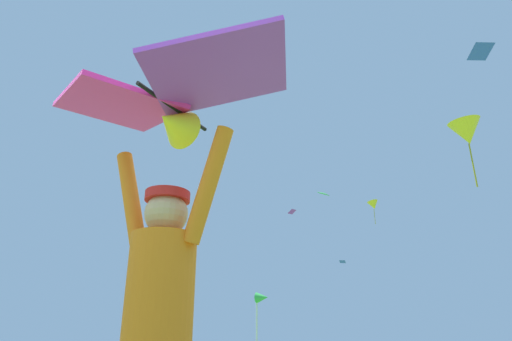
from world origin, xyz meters
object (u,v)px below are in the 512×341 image
distant_kite_green_low_right (324,193)px  distant_kite_blue_low_left (343,261)px  held_stunt_kite (168,100)px  distant_kite_yellow_high_right (374,205)px  kite_flyer_person (158,325)px  distant_kite_purple_overhead_distant (292,211)px  distant_kite_blue_mid_right (480,51)px  distant_kite_yellow_mid_left (467,133)px  marker_flag (261,305)px

distant_kite_green_low_right → distant_kite_blue_low_left: (0.14, 3.40, -4.60)m
held_stunt_kite → distant_kite_yellow_high_right: size_ratio=0.84×
kite_flyer_person → held_stunt_kite: 1.22m
distant_kite_purple_overhead_distant → distant_kite_blue_mid_right: distant_kite_blue_mid_right is taller
kite_flyer_person → held_stunt_kite: size_ratio=1.17×
distant_kite_green_low_right → distant_kite_yellow_mid_left: distant_kite_green_low_right is taller
distant_kite_green_low_right → distant_kite_blue_low_left: 5.72m
distant_kite_yellow_high_right → distant_kite_yellow_mid_left: 18.26m
distant_kite_purple_overhead_distant → distant_kite_blue_mid_right: 14.41m
distant_kite_purple_overhead_distant → distant_kite_blue_low_left: 10.08m
distant_kite_blue_low_left → kite_flyer_person: bearing=-76.0°
distant_kite_yellow_high_right → distant_kite_green_low_right: (-2.90, -3.72, 0.28)m
held_stunt_kite → distant_kite_yellow_high_right: bearing=99.3°
distant_kite_green_low_right → distant_kite_blue_mid_right: size_ratio=1.32×
distant_kite_blue_mid_right → marker_flag: (-5.84, -6.36, -9.21)m
kite_flyer_person → distant_kite_yellow_mid_left: (1.83, 16.70, 8.21)m
distant_kite_yellow_mid_left → distant_kite_blue_mid_right: (0.89, -2.70, 1.89)m
distant_kite_green_low_right → marker_flag: 24.72m
distant_kite_yellow_high_right → distant_kite_blue_low_left: distant_kite_yellow_high_right is taller
distant_kite_yellow_mid_left → marker_flag: 12.66m
distant_kite_yellow_high_right → distant_kite_purple_overhead_distant: bearing=-105.9°
held_stunt_kite → marker_flag: (-3.11, 7.70, -0.34)m
distant_kite_purple_overhead_distant → distant_kite_blue_mid_right: size_ratio=0.63×
kite_flyer_person → distant_kite_blue_low_left: bearing=104.0°
distant_kite_purple_overhead_distant → marker_flag: 17.64m
distant_kite_yellow_high_right → distant_kite_green_low_right: bearing=-127.9°
distant_kite_blue_mid_right → distant_kite_yellow_high_right: bearing=113.0°
distant_kite_yellow_high_right → distant_kite_yellow_mid_left: size_ratio=0.66×
distant_kite_blue_low_left → distant_kite_blue_mid_right: 22.13m
kite_flyer_person → distant_kite_green_low_right: size_ratio=1.58×
distant_kite_blue_low_left → distant_kite_yellow_high_right: bearing=6.6°
distant_kite_yellow_mid_left → kite_flyer_person: bearing=-96.3°
kite_flyer_person → distant_kite_blue_mid_right: distant_kite_blue_mid_right is taller
kite_flyer_person → distant_kite_blue_mid_right: 17.47m
distant_kite_yellow_high_right → distant_kite_purple_overhead_distant: (-2.94, -10.31, -2.94)m
distant_kite_yellow_high_right → kite_flyer_person: bearing=-80.7°
distant_kite_yellow_mid_left → distant_kite_green_low_right: bearing=128.5°
distant_kite_blue_mid_right → kite_flyer_person: bearing=-101.0°
held_stunt_kite → distant_kite_blue_mid_right: distant_kite_blue_mid_right is taller
distant_kite_yellow_mid_left → marker_flag: distant_kite_yellow_mid_left is taller
distant_kite_purple_overhead_distant → distant_kite_yellow_mid_left: 11.97m
kite_flyer_person → distant_kite_yellow_mid_left: bearing=83.7°
distant_kite_blue_low_left → distant_kite_yellow_mid_left: bearing=-58.2°
distant_kite_purple_overhead_distant → distant_kite_green_low_right: bearing=89.6°
held_stunt_kite → marker_flag: bearing=112.0°
kite_flyer_person → distant_kite_yellow_high_right: size_ratio=0.98×
held_stunt_kite → distant_kite_green_low_right: bearing=105.7°
distant_kite_purple_overhead_distant → marker_flag: (5.27, -15.29, -7.05)m
distant_kite_blue_low_left → marker_flag: (5.09, -25.27, -5.67)m
distant_kite_green_low_right → distant_kite_yellow_mid_left: bearing=-51.5°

